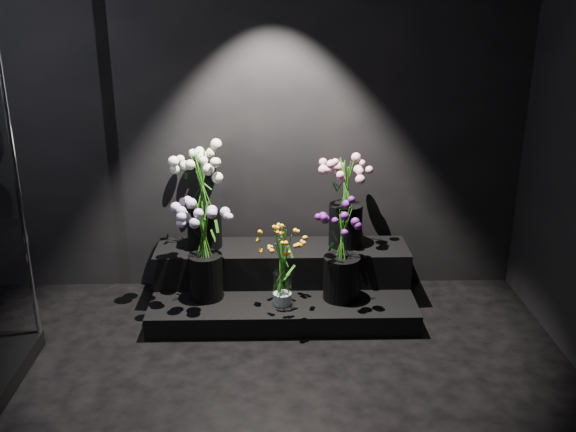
{
  "coord_description": "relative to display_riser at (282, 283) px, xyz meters",
  "views": [
    {
      "loc": [
        0.15,
        -2.6,
        2.23
      ],
      "look_at": [
        0.24,
        1.2,
        0.85
      ],
      "focal_mm": 40.0,
      "sensor_mm": 36.0,
      "label": 1
    }
  ],
  "objects": [
    {
      "name": "wall_back",
      "position": [
        -0.21,
        0.37,
        1.23
      ],
      "size": [
        4.0,
        0.0,
        4.0
      ],
      "primitive_type": "plane",
      "rotation": [
        1.57,
        0.0,
        0.0
      ],
      "color": "black",
      "rests_on": "floor"
    },
    {
      "name": "display_riser",
      "position": [
        0.0,
        0.0,
        0.0
      ],
      "size": [
        1.85,
        0.82,
        0.41
      ],
      "color": "black",
      "rests_on": "floor"
    },
    {
      "name": "bouquet_orange_bells",
      "position": [
        -0.0,
        -0.29,
        0.27
      ],
      "size": [
        0.3,
        0.3,
        0.55
      ],
      "rotation": [
        0.0,
        0.0,
        0.1
      ],
      "color": "white",
      "rests_on": "display_riser"
    },
    {
      "name": "bouquet_lilac",
      "position": [
        -0.53,
        -0.18,
        0.39
      ],
      "size": [
        0.4,
        0.4,
        0.71
      ],
      "rotation": [
        0.0,
        0.0,
        0.13
      ],
      "color": "black",
      "rests_on": "display_riser"
    },
    {
      "name": "bouquet_purple",
      "position": [
        0.41,
        -0.21,
        0.36
      ],
      "size": [
        0.33,
        0.33,
        0.68
      ],
      "rotation": [
        0.0,
        0.0,
        -0.01
      ],
      "color": "black",
      "rests_on": "display_riser"
    },
    {
      "name": "bouquet_cream_roses",
      "position": [
        -0.57,
        0.14,
        0.66
      ],
      "size": [
        0.54,
        0.54,
        0.72
      ],
      "rotation": [
        0.0,
        0.0,
        -0.38
      ],
      "color": "black",
      "rests_on": "display_riser"
    },
    {
      "name": "bouquet_pink_roses",
      "position": [
        0.46,
        0.14,
        0.63
      ],
      "size": [
        0.44,
        0.44,
        0.67
      ],
      "rotation": [
        0.0,
        0.0,
        0.16
      ],
      "color": "black",
      "rests_on": "display_riser"
    }
  ]
}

